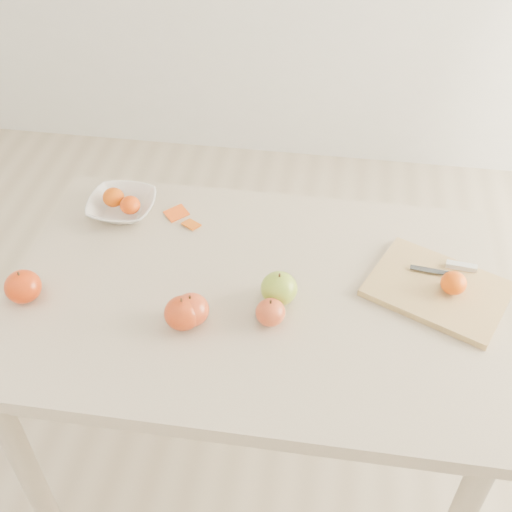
# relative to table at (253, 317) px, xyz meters

# --- Properties ---
(ground) EXTENTS (3.50, 3.50, 0.00)m
(ground) POSITION_rel_table_xyz_m (0.00, 0.00, -0.65)
(ground) COLOR #C6B293
(ground) RESTS_ON ground
(table) EXTENTS (1.20, 0.80, 0.75)m
(table) POSITION_rel_table_xyz_m (0.00, 0.00, 0.00)
(table) COLOR beige
(table) RESTS_ON ground
(cutting_board) EXTENTS (0.39, 0.35, 0.02)m
(cutting_board) POSITION_rel_table_xyz_m (0.45, 0.06, 0.11)
(cutting_board) COLOR tan
(cutting_board) RESTS_ON table
(board_tangerine) EXTENTS (0.06, 0.06, 0.05)m
(board_tangerine) POSITION_rel_table_xyz_m (0.48, 0.05, 0.14)
(board_tangerine) COLOR #D34D07
(board_tangerine) RESTS_ON cutting_board
(fruit_bowl) EXTENTS (0.19, 0.19, 0.05)m
(fruit_bowl) POSITION_rel_table_xyz_m (-0.41, 0.25, 0.12)
(fruit_bowl) COLOR white
(fruit_bowl) RESTS_ON table
(bowl_tangerine_near) EXTENTS (0.06, 0.06, 0.05)m
(bowl_tangerine_near) POSITION_rel_table_xyz_m (-0.43, 0.26, 0.14)
(bowl_tangerine_near) COLOR #CA4307
(bowl_tangerine_near) RESTS_ON fruit_bowl
(bowl_tangerine_far) EXTENTS (0.06, 0.06, 0.05)m
(bowl_tangerine_far) POSITION_rel_table_xyz_m (-0.38, 0.23, 0.14)
(bowl_tangerine_far) COLOR #E63C08
(bowl_tangerine_far) RESTS_ON fruit_bowl
(orange_peel_a) EXTENTS (0.07, 0.07, 0.01)m
(orange_peel_a) POSITION_rel_table_xyz_m (-0.26, 0.26, 0.10)
(orange_peel_a) COLOR #DC4C0F
(orange_peel_a) RESTS_ON table
(orange_peel_b) EXTENTS (0.06, 0.05, 0.01)m
(orange_peel_b) POSITION_rel_table_xyz_m (-0.21, 0.22, 0.10)
(orange_peel_b) COLOR #C7530E
(orange_peel_b) RESTS_ON table
(paring_knife) EXTENTS (0.17, 0.05, 0.01)m
(paring_knife) POSITION_rel_table_xyz_m (0.49, 0.13, 0.12)
(paring_knife) COLOR silver
(paring_knife) RESTS_ON cutting_board
(apple_green) EXTENTS (0.09, 0.09, 0.08)m
(apple_green) POSITION_rel_table_xyz_m (0.07, -0.02, 0.14)
(apple_green) COLOR olive
(apple_green) RESTS_ON table
(apple_red_b) EXTENTS (0.09, 0.09, 0.08)m
(apple_red_b) POSITION_rel_table_xyz_m (-0.14, -0.13, 0.14)
(apple_red_b) COLOR maroon
(apple_red_b) RESTS_ON table
(apple_red_e) EXTENTS (0.07, 0.07, 0.06)m
(apple_red_e) POSITION_rel_table_xyz_m (0.06, -0.09, 0.13)
(apple_red_e) COLOR maroon
(apple_red_e) RESTS_ON table
(apple_red_d) EXTENTS (0.09, 0.09, 0.08)m
(apple_red_d) POSITION_rel_table_xyz_m (-0.54, -0.11, 0.14)
(apple_red_d) COLOR #890301
(apple_red_d) RESTS_ON table
(apple_red_c) EXTENTS (0.08, 0.08, 0.08)m
(apple_red_c) POSITION_rel_table_xyz_m (-0.13, -0.12, 0.14)
(apple_red_c) COLOR #A60B0D
(apple_red_c) RESTS_ON table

